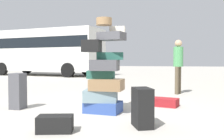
% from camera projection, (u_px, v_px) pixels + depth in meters
% --- Properties ---
extents(ground_plane, '(80.00, 80.00, 0.00)m').
position_uv_depth(ground_plane, '(91.00, 109.00, 5.33)').
color(ground_plane, '#ADA89E').
extents(suitcase_tower, '(0.86, 0.73, 1.91)m').
position_uv_depth(suitcase_tower, '(104.00, 76.00, 5.00)').
color(suitcase_tower, '#334F99').
rests_on(suitcase_tower, ground).
extents(suitcase_black_upright_blue, '(0.40, 0.48, 0.62)m').
position_uv_depth(suitcase_black_upright_blue, '(142.00, 107.00, 3.90)').
color(suitcase_black_upright_blue, black).
rests_on(suitcase_black_upright_blue, ground).
extents(suitcase_charcoal_right_side, '(0.27, 0.30, 0.78)m').
position_uv_depth(suitcase_charcoal_right_side, '(18.00, 91.00, 5.36)').
color(suitcase_charcoal_right_side, '#4C4C51').
rests_on(suitcase_charcoal_right_side, ground).
extents(suitcase_maroon_foreground_near, '(0.67, 0.53, 0.18)m').
position_uv_depth(suitcase_maroon_foreground_near, '(165.00, 102.00, 5.68)').
color(suitcase_maroon_foreground_near, maroon).
rests_on(suitcase_maroon_foreground_near, ground).
extents(suitcase_black_white_trunk, '(0.57, 0.41, 0.24)m').
position_uv_depth(suitcase_black_white_trunk, '(55.00, 124.00, 3.63)').
color(suitcase_black_white_trunk, black).
rests_on(suitcase_black_white_trunk, ground).
extents(person_bearded_onlooker, '(0.30, 0.32, 1.70)m').
position_uv_depth(person_bearded_onlooker, '(178.00, 62.00, 7.72)').
color(person_bearded_onlooker, brown).
rests_on(person_bearded_onlooker, ground).
extents(parked_bus, '(8.69, 3.94, 3.15)m').
position_uv_depth(parked_bus, '(45.00, 49.00, 17.46)').
color(parked_bus, silver).
rests_on(parked_bus, ground).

